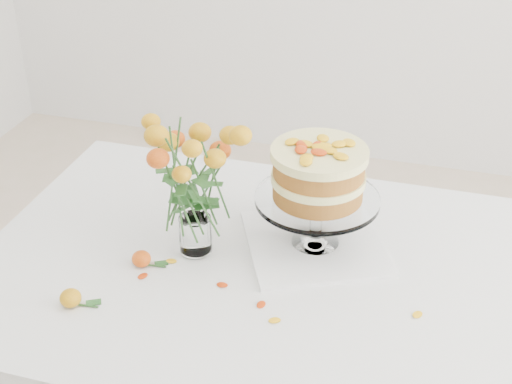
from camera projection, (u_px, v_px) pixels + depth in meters
The scene contains 12 objects.
table at pixel (286, 296), 1.66m from camera, with size 1.43×0.93×0.76m.
napkin at pixel (315, 243), 1.69m from camera, with size 0.31×0.31×0.01m, color white.
cake_stand at pixel (318, 178), 1.60m from camera, with size 0.29×0.29×0.26m.
rose_vase at pixel (192, 169), 1.55m from camera, with size 0.26×0.26×0.38m.
loose_rose_near at pixel (71, 298), 1.49m from camera, with size 0.08×0.05×0.04m.
loose_rose_far at pixel (142, 259), 1.61m from camera, with size 0.08×0.04×0.04m.
stray_petal_a at pixel (222, 285), 1.56m from camera, with size 0.03×0.02×0.00m, color yellow.
stray_petal_b at pixel (261, 305), 1.50m from camera, with size 0.03×0.02×0.00m, color yellow.
stray_petal_c at pixel (275, 320), 1.46m from camera, with size 0.03×0.02×0.00m, color yellow.
stray_petal_d at pixel (171, 261), 1.63m from camera, with size 0.03×0.02×0.00m, color yellow.
stray_petal_e at pixel (143, 276), 1.59m from camera, with size 0.03×0.02×0.00m, color yellow.
stray_petal_f at pixel (417, 315), 1.47m from camera, with size 0.03×0.02×0.00m, color yellow.
Camera 1 is at (0.29, -1.26, 1.74)m, focal length 50.00 mm.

